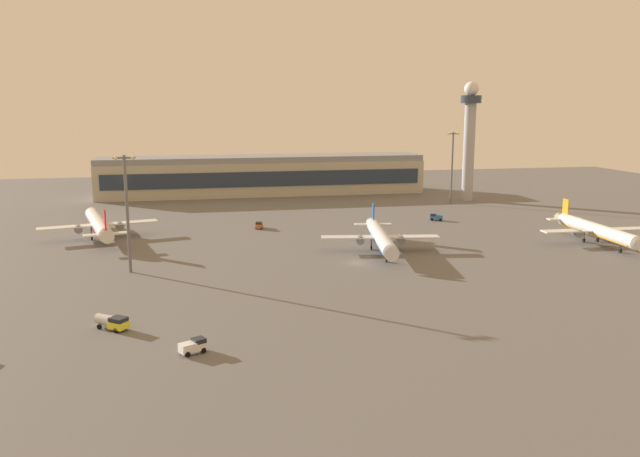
# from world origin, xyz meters

# --- Properties ---
(ground_plane) EXTENTS (416.00, 416.00, 0.00)m
(ground_plane) POSITION_xyz_m (0.00, 0.00, 0.00)
(ground_plane) COLOR #605E5B
(terminal_building) EXTENTS (136.89, 22.40, 16.40)m
(terminal_building) POSITION_xyz_m (-8.36, 125.93, 8.09)
(terminal_building) COLOR #B2AD99
(terminal_building) RESTS_ON ground
(control_tower) EXTENTS (8.00, 8.00, 46.67)m
(control_tower) POSITION_xyz_m (69.61, 90.97, 26.66)
(control_tower) COLOR #A8A8B2
(control_tower) RESTS_ON ground
(airplane_far_stand) EXTENTS (30.58, 39.31, 10.09)m
(airplane_far_stand) POSITION_xyz_m (70.17, 8.26, 3.81)
(airplane_far_stand) COLOR silver
(airplane_far_stand) RESTS_ON ground
(airplane_mid_apron) EXTENTS (31.00, 39.65, 10.20)m
(airplane_mid_apron) POSITION_xyz_m (9.19, 10.83, 3.85)
(airplane_mid_apron) COLOR silver
(airplane_mid_apron) RESTS_ON ground
(airplane_taxiway_distant) EXTENTS (32.91, 41.99, 10.88)m
(airplane_taxiway_distant) POSITION_xyz_m (-65.17, 43.12, 4.11)
(airplane_taxiway_distant) COLOR silver
(airplane_taxiway_distant) RESTS_ON ground
(cargo_loader) EXTENTS (2.74, 4.44, 2.25)m
(cargo_loader) POSITION_xyz_m (-18.54, 48.42, 1.18)
(cargo_loader) COLOR #D85919
(cargo_loader) RESTS_ON ground
(baggage_tractor) EXTENTS (4.58, 3.60, 2.25)m
(baggage_tractor) POSITION_xyz_m (-39.25, -50.25, 1.18)
(baggage_tractor) COLOR white
(baggage_tractor) RESTS_ON ground
(fuel_truck) EXTENTS (6.24, 5.55, 2.35)m
(fuel_truck) POSITION_xyz_m (-52.72, -36.63, 1.37)
(fuel_truck) COLOR yellow
(fuel_truck) RESTS_ON ground
(maintenance_van) EXTENTS (4.58, 3.59, 2.25)m
(maintenance_van) POSITION_xyz_m (40.55, 50.68, 1.18)
(maintenance_van) COLOR #3372BF
(maintenance_van) RESTS_ON ground
(apron_light_east) EXTENTS (4.80, 0.90, 27.50)m
(apron_light_east) POSITION_xyz_m (60.44, 85.53, 15.61)
(apron_light_east) COLOR slate
(apron_light_east) RESTS_ON ground
(apron_light_west) EXTENTS (4.80, 0.90, 26.75)m
(apron_light_west) POSITION_xyz_m (-53.01, 1.93, 15.23)
(apron_light_west) COLOR slate
(apron_light_west) RESTS_ON ground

